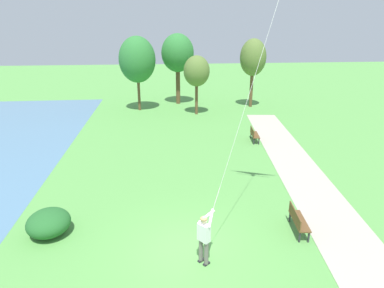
{
  "coord_description": "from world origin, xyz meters",
  "views": [
    {
      "loc": [
        -0.84,
        -9.69,
        7.29
      ],
      "look_at": [
        0.23,
        0.65,
        3.64
      ],
      "focal_mm": 31.59,
      "sensor_mm": 36.0,
      "label": 1
    }
  ],
  "objects": [
    {
      "name": "park_bench_near_walkway",
      "position": [
        4.18,
        0.72,
        0.51
      ],
      "size": [
        0.62,
        1.54,
        0.88
      ],
      "color": "brown",
      "rests_on": "ground"
    },
    {
      "name": "tree_treeline_center",
      "position": [
        -2.48,
        20.85,
        4.49
      ],
      "size": [
        3.2,
        3.16,
        6.5
      ],
      "color": "brown",
      "rests_on": "ground"
    },
    {
      "name": "tree_lakeside_near",
      "position": [
        2.51,
        18.84,
        3.68
      ],
      "size": [
        2.19,
        2.18,
        4.99
      ],
      "color": "brown",
      "rests_on": "ground"
    },
    {
      "name": "lakeside_shrub",
      "position": [
        -4.97,
        1.5,
        0.47
      ],
      "size": [
        1.56,
        1.65,
        0.94
      ],
      "primitive_type": "ellipsoid",
      "color": "#236028",
      "rests_on": "ground"
    },
    {
      "name": "person_kite_flyer",
      "position": [
        0.48,
        -0.69,
        1.05
      ],
      "size": [
        0.61,
        0.57,
        1.83
      ],
      "color": "#232328",
      "rests_on": "ground"
    },
    {
      "name": "park_bench_far_walkway",
      "position": [
        5.46,
        11.14,
        0.51
      ],
      "size": [
        0.62,
        1.54,
        0.88
      ],
      "color": "brown",
      "rests_on": "ground"
    },
    {
      "name": "tree_treeline_right",
      "position": [
        7.96,
        21.17,
        4.53
      ],
      "size": [
        2.37,
        2.48,
        6.24
      ],
      "color": "brown",
      "rests_on": "ground"
    },
    {
      "name": "walkway_path",
      "position": [
        6.02,
        2.0,
        0.01
      ],
      "size": [
        6.29,
        32.05,
        0.02
      ],
      "primitive_type": "cube",
      "rotation": [
        0.0,
        0.0,
        -0.12
      ],
      "color": "#ADA393",
      "rests_on": "ground"
    },
    {
      "name": "tree_treeline_left",
      "position": [
        1.21,
        23.25,
        4.81
      ],
      "size": [
        3.07,
        3.11,
        6.65
      ],
      "color": "brown",
      "rests_on": "ground"
    },
    {
      "name": "ground_plane",
      "position": [
        0.0,
        0.0,
        0.0
      ],
      "size": [
        120.0,
        120.0,
        0.0
      ],
      "primitive_type": "plane",
      "color": "#569947"
    }
  ]
}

